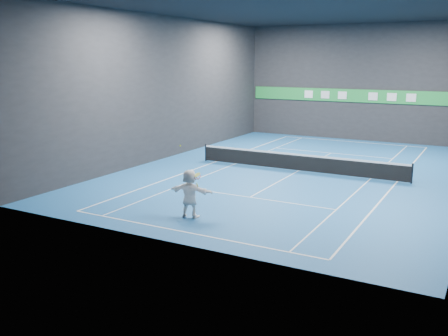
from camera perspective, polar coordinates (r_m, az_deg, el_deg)
The scene contains 19 objects.
ground at distance 29.09m, azimuth 8.47°, elevation -0.34°, with size 26.00×26.00×0.00m, color #1C5A9A.
ceiling at distance 28.52m, azimuth 9.07°, elevation 17.60°, with size 26.00×26.00×0.00m, color black.
wall_back at distance 40.89m, azimuth 15.13°, elevation 9.37°, with size 18.00×0.10×9.00m, color #252527.
wall_front at distance 16.88m, azimuth -6.70°, elevation 6.09°, with size 18.00×0.10×9.00m, color #252527.
wall_left at distance 32.64m, azimuth -6.43°, elevation 9.08°, with size 0.10×26.00×9.00m, color #252527.
baseline_near at distance 18.79m, azimuth -4.38°, elevation -7.32°, with size 10.98×0.08×0.01m, color white.
baseline_far at distance 40.27m, azimuth 14.39°, elevation 2.93°, with size 10.98×0.08×0.01m, color white.
sideline_doubles_left at distance 31.35m, azimuth -0.97°, elevation 0.72°, with size 0.08×23.78×0.01m, color white.
sideline_doubles_right at distance 27.74m, azimuth 19.16°, elevation -1.51°, with size 0.08×23.78×0.01m, color white.
sideline_singles_left at distance 30.70m, azimuth 1.27°, elevation 0.47°, with size 0.06×23.78×0.01m, color white.
sideline_singles_right at distance 27.98m, azimuth 16.38°, elevation -1.21°, with size 0.06×23.78×0.01m, color white.
service_line_near at distance 23.35m, azimuth 2.98°, elevation -3.35°, with size 8.23×0.06×0.01m, color white.
service_line_far at distance 35.05m, azimuth 12.13°, elevation 1.69°, with size 8.23×0.06×0.01m, color white.
center_service_line at distance 29.08m, azimuth 8.47°, elevation -0.33°, with size 0.06×12.80×0.01m, color white.
player at distance 20.24m, azimuth -3.92°, elevation -2.92°, with size 1.85×0.59×2.00m, color white.
tennis_ball at distance 20.05m, azimuth -5.03°, elevation 2.56°, with size 0.07×0.07×0.07m, color #BCD323.
tennis_net at distance 28.97m, azimuth 8.51°, elevation 0.71°, with size 12.50×0.10×1.07m.
sponsor_banner at distance 40.88m, azimuth 15.03°, elevation 7.97°, with size 17.64×0.11×1.00m.
tennis_racket at distance 19.94m, azimuth -3.08°, elevation -1.11°, with size 0.39×0.35×0.69m.
Camera 1 is at (9.72, -26.68, 6.31)m, focal length 40.00 mm.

